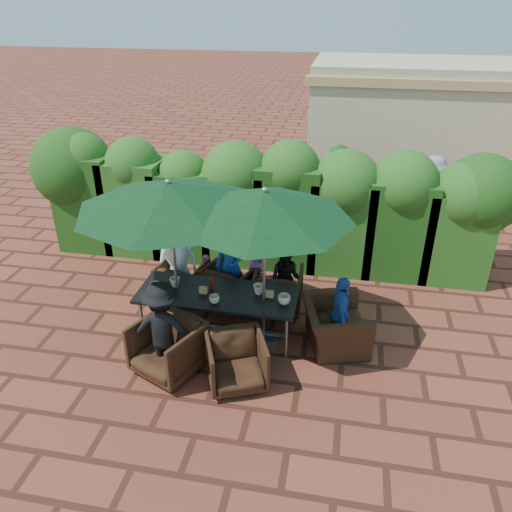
% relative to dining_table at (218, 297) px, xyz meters
% --- Properties ---
extents(ground, '(80.00, 80.00, 0.00)m').
position_rel_dining_table_xyz_m(ground, '(0.22, 0.23, -0.68)').
color(ground, brown).
rests_on(ground, ground).
extents(dining_table, '(2.36, 0.90, 0.75)m').
position_rel_dining_table_xyz_m(dining_table, '(0.00, 0.00, 0.00)').
color(dining_table, black).
rests_on(dining_table, ground).
extents(umbrella_left, '(2.63, 2.63, 2.46)m').
position_rel_dining_table_xyz_m(umbrella_left, '(-0.63, 0.03, 1.54)').
color(umbrella_left, gray).
rests_on(umbrella_left, ground).
extents(umbrella_right, '(2.40, 2.40, 2.46)m').
position_rel_dining_table_xyz_m(umbrella_right, '(0.70, -0.04, 1.54)').
color(umbrella_right, gray).
rests_on(umbrella_right, ground).
extents(chair_far_left, '(0.85, 0.81, 0.76)m').
position_rel_dining_table_xyz_m(chair_far_left, '(-0.86, 0.88, -0.30)').
color(chair_far_left, black).
rests_on(chair_far_left, ground).
extents(chair_far_mid, '(0.95, 0.92, 0.78)m').
position_rel_dining_table_xyz_m(chair_far_mid, '(-0.03, 0.90, -0.28)').
color(chair_far_mid, black).
rests_on(chair_far_mid, ground).
extents(chair_far_right, '(0.80, 0.75, 0.80)m').
position_rel_dining_table_xyz_m(chair_far_right, '(0.78, 0.87, -0.28)').
color(chair_far_right, black).
rests_on(chair_far_right, ground).
extents(chair_near_left, '(1.07, 1.04, 0.85)m').
position_rel_dining_table_xyz_m(chair_near_left, '(-0.47, -0.92, -0.25)').
color(chair_near_left, black).
rests_on(chair_near_left, ground).
extents(chair_near_right, '(0.96, 0.94, 0.77)m').
position_rel_dining_table_xyz_m(chair_near_right, '(0.50, -0.99, -0.29)').
color(chair_near_right, black).
rests_on(chair_near_right, ground).
extents(chair_end_right, '(0.92, 1.17, 0.89)m').
position_rel_dining_table_xyz_m(chair_end_right, '(1.74, 0.10, -0.23)').
color(chair_end_right, black).
rests_on(chair_end_right, ground).
extents(adult_far_left, '(0.70, 0.43, 1.41)m').
position_rel_dining_table_xyz_m(adult_far_left, '(-0.92, 0.93, 0.03)').
color(adult_far_left, white).
rests_on(adult_far_left, ground).
extents(adult_far_mid, '(0.53, 0.44, 1.40)m').
position_rel_dining_table_xyz_m(adult_far_mid, '(-0.02, 0.93, 0.02)').
color(adult_far_mid, '#1F4EAA').
rests_on(adult_far_mid, ground).
extents(adult_far_right, '(0.57, 0.38, 1.12)m').
position_rel_dining_table_xyz_m(adult_far_right, '(0.91, 0.87, -0.11)').
color(adult_far_right, black).
rests_on(adult_far_right, ground).
extents(adult_near_left, '(0.92, 0.49, 1.38)m').
position_rel_dining_table_xyz_m(adult_near_left, '(-0.51, -0.91, 0.02)').
color(adult_near_left, black).
rests_on(adult_near_left, ground).
extents(adult_end_right, '(0.46, 0.74, 1.18)m').
position_rel_dining_table_xyz_m(adult_end_right, '(1.81, 0.03, -0.09)').
color(adult_end_right, '#1F4EAA').
rests_on(adult_end_right, ground).
extents(child_left, '(0.30, 0.26, 0.74)m').
position_rel_dining_table_xyz_m(child_left, '(-0.50, 1.11, -0.31)').
color(child_left, '#C54586').
rests_on(child_left, ground).
extents(child_right, '(0.41, 0.37, 0.92)m').
position_rel_dining_table_xyz_m(child_right, '(0.38, 1.00, -0.21)').
color(child_right, '#A655B8').
rests_on(child_right, ground).
extents(pedestrian_a, '(1.78, 0.75, 1.86)m').
position_rel_dining_table_xyz_m(pedestrian_a, '(1.53, 4.37, 0.25)').
color(pedestrian_a, green).
rests_on(pedestrian_a, ground).
extents(pedestrian_b, '(0.90, 0.68, 1.66)m').
position_rel_dining_table_xyz_m(pedestrian_b, '(3.02, 4.63, 0.16)').
color(pedestrian_b, '#C54586').
rests_on(pedestrian_b, ground).
extents(pedestrian_c, '(1.19, 0.90, 1.69)m').
position_rel_dining_table_xyz_m(pedestrian_c, '(3.51, 4.50, 0.17)').
color(pedestrian_c, gray).
rests_on(pedestrian_c, ground).
extents(cup_a, '(0.17, 0.17, 0.13)m').
position_rel_dining_table_xyz_m(cup_a, '(-0.92, -0.11, 0.14)').
color(cup_a, beige).
rests_on(cup_a, dining_table).
extents(cup_b, '(0.15, 0.15, 0.14)m').
position_rel_dining_table_xyz_m(cup_b, '(-0.67, 0.07, 0.15)').
color(cup_b, beige).
rests_on(cup_b, dining_table).
extents(cup_c, '(0.15, 0.15, 0.12)m').
position_rel_dining_table_xyz_m(cup_c, '(0.03, -0.26, 0.13)').
color(cup_c, beige).
rests_on(cup_c, dining_table).
extents(cup_d, '(0.16, 0.16, 0.15)m').
position_rel_dining_table_xyz_m(cup_d, '(0.60, 0.10, 0.15)').
color(cup_d, beige).
rests_on(cup_d, dining_table).
extents(cup_e, '(0.18, 0.18, 0.14)m').
position_rel_dining_table_xyz_m(cup_e, '(1.00, -0.10, 0.15)').
color(cup_e, beige).
rests_on(cup_e, dining_table).
extents(ketchup_bottle, '(0.04, 0.04, 0.17)m').
position_rel_dining_table_xyz_m(ketchup_bottle, '(-0.09, 0.08, 0.16)').
color(ketchup_bottle, '#B20C0A').
rests_on(ketchup_bottle, dining_table).
extents(sauce_bottle, '(0.04, 0.04, 0.17)m').
position_rel_dining_table_xyz_m(sauce_bottle, '(-0.13, 0.12, 0.16)').
color(sauce_bottle, '#4C230C').
rests_on(sauce_bottle, dining_table).
extents(serving_tray, '(0.35, 0.25, 0.02)m').
position_rel_dining_table_xyz_m(serving_tray, '(-0.84, -0.21, 0.08)').
color(serving_tray, '#A97651').
rests_on(serving_tray, dining_table).
extents(number_block_left, '(0.12, 0.06, 0.10)m').
position_rel_dining_table_xyz_m(number_block_left, '(-0.20, -0.04, 0.12)').
color(number_block_left, '#DCB171').
rests_on(number_block_left, dining_table).
extents(number_block_right, '(0.12, 0.06, 0.10)m').
position_rel_dining_table_xyz_m(number_block_right, '(0.77, 0.04, 0.12)').
color(number_block_right, '#DCB171').
rests_on(number_block_right, dining_table).
extents(hedge_wall, '(9.10, 1.60, 2.40)m').
position_rel_dining_table_xyz_m(hedge_wall, '(0.18, 2.55, 0.64)').
color(hedge_wall, '#14350E').
rests_on(hedge_wall, ground).
extents(building, '(6.20, 3.08, 3.20)m').
position_rel_dining_table_xyz_m(building, '(3.72, 7.22, 0.93)').
color(building, beige).
rests_on(building, ground).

